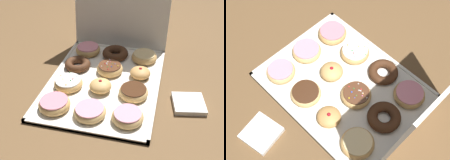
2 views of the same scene
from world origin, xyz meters
The scene contains 16 objects.
ground_plane centered at (0.00, 0.00, 0.00)m, with size 3.00×3.00×0.00m, color brown.
donut_box centered at (0.00, 0.00, 0.01)m, with size 0.44×0.58×0.01m.
box_lid_open centered at (0.00, 0.33, 0.30)m, with size 0.44×0.59×0.01m, color silver.
pink_frosted_donut_0 centered at (-0.14, -0.20, 0.03)m, with size 0.12×0.12×0.04m.
pink_frosted_donut_1 centered at (0.00, -0.21, 0.03)m, with size 0.12×0.12×0.03m.
pink_frosted_donut_2 centered at (0.13, -0.20, 0.03)m, with size 0.11×0.11×0.04m.
sprinkle_donut_3 centered at (-0.13, -0.07, 0.03)m, with size 0.11×0.11×0.04m.
jelly_filled_donut_4 centered at (0.00, -0.06, 0.03)m, with size 0.09×0.09×0.05m.
chocolate_frosted_donut_5 centered at (0.13, -0.06, 0.03)m, with size 0.11×0.11×0.04m.
chocolate_cake_ring_donut_6 centered at (-0.14, 0.07, 0.03)m, with size 0.11×0.11×0.03m.
sprinkle_donut_7 centered at (0.01, 0.07, 0.03)m, with size 0.11×0.11×0.04m.
jelly_filled_donut_8 centered at (0.14, 0.06, 0.03)m, with size 0.08×0.08×0.05m.
pink_frosted_donut_9 centered at (-0.13, 0.20, 0.03)m, with size 0.12×0.12×0.04m.
chocolate_cake_ring_donut_10 centered at (0.00, 0.20, 0.03)m, with size 0.12×0.12×0.04m.
glazed_ring_donut_11 centered at (0.13, 0.20, 0.03)m, with size 0.11×0.11×0.04m.
napkin_stack centered at (0.34, -0.06, 0.01)m, with size 0.11×0.11×0.02m, color white.
Camera 2 is at (0.45, 0.42, 1.06)m, focal length 51.93 mm.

